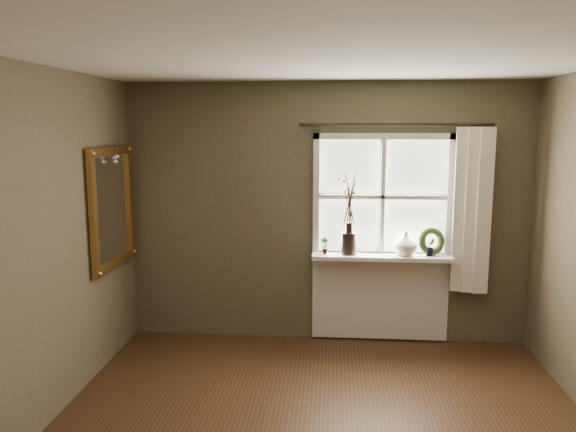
# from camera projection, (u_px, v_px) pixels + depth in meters

# --- Properties ---
(ceiling) EXTENTS (4.50, 4.50, 0.00)m
(ceiling) POSITION_uv_depth(u_px,v_px,m) (323.00, 50.00, 3.18)
(ceiling) COLOR silver
(ceiling) RESTS_ON ground
(wall_back) EXTENTS (4.00, 0.10, 2.60)m
(wall_back) POSITION_uv_depth(u_px,v_px,m) (326.00, 213.00, 5.65)
(wall_back) COLOR brown
(wall_back) RESTS_ON ground
(window_frame) EXTENTS (1.36, 0.06, 1.24)m
(window_frame) POSITION_uv_depth(u_px,v_px,m) (382.00, 197.00, 5.51)
(window_frame) COLOR silver
(window_frame) RESTS_ON wall_back
(window_sill) EXTENTS (1.36, 0.26, 0.04)m
(window_sill) POSITION_uv_depth(u_px,v_px,m) (382.00, 257.00, 5.50)
(window_sill) COLOR silver
(window_sill) RESTS_ON wall_back
(window_apron) EXTENTS (1.36, 0.04, 0.88)m
(window_apron) POSITION_uv_depth(u_px,v_px,m) (380.00, 297.00, 5.68)
(window_apron) COLOR silver
(window_apron) RESTS_ON ground
(dark_jug) EXTENTS (0.18, 0.18, 0.22)m
(dark_jug) POSITION_uv_depth(u_px,v_px,m) (349.00, 243.00, 5.50)
(dark_jug) COLOR black
(dark_jug) RESTS_ON window_sill
(cream_vase) EXTENTS (0.29, 0.29, 0.23)m
(cream_vase) POSITION_uv_depth(u_px,v_px,m) (406.00, 244.00, 5.46)
(cream_vase) COLOR silver
(cream_vase) RESTS_ON window_sill
(wreath) EXTENTS (0.30, 0.22, 0.29)m
(wreath) POSITION_uv_depth(u_px,v_px,m) (431.00, 244.00, 5.48)
(wreath) COLOR #32421D
(wreath) RESTS_ON window_sill
(potted_plant_left) EXTENTS (0.09, 0.07, 0.17)m
(potted_plant_left) POSITION_uv_depth(u_px,v_px,m) (325.00, 245.00, 5.52)
(potted_plant_left) COLOR #32421D
(potted_plant_left) RESTS_ON window_sill
(potted_plant_right) EXTENTS (0.12, 0.11, 0.18)m
(potted_plant_right) POSITION_uv_depth(u_px,v_px,m) (430.00, 247.00, 5.44)
(potted_plant_right) COLOR #32421D
(potted_plant_right) RESTS_ON window_sill
(curtain) EXTENTS (0.36, 0.12, 1.59)m
(curtain) POSITION_uv_depth(u_px,v_px,m) (471.00, 211.00, 5.36)
(curtain) COLOR white
(curtain) RESTS_ON wall_back
(curtain_rod) EXTENTS (1.84, 0.03, 0.03)m
(curtain_rod) POSITION_uv_depth(u_px,v_px,m) (395.00, 125.00, 5.33)
(curtain_rod) COLOR black
(curtain_rod) RESTS_ON wall_back
(gilt_mirror) EXTENTS (0.10, 0.94, 1.12)m
(gilt_mirror) POSITION_uv_depth(u_px,v_px,m) (112.00, 207.00, 5.18)
(gilt_mirror) COLOR white
(gilt_mirror) RESTS_ON wall_left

